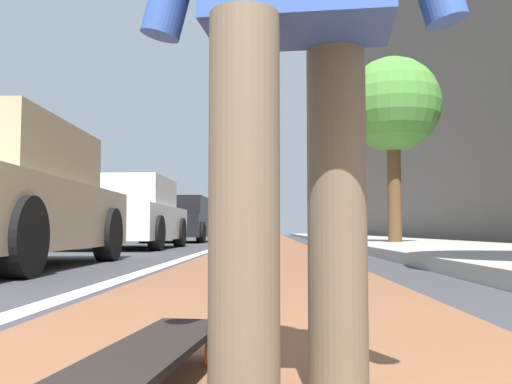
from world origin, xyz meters
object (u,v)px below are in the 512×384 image
object	(u,v)px
parked_car_mid	(128,215)
traffic_light	(235,173)
parked_car_far	(180,220)
street_tree_mid	(393,106)
skateboard	(150,355)

from	to	relation	value
parked_car_mid	traffic_light	size ratio (longest dim) A/B	0.98
parked_car_far	street_tree_mid	distance (m)	8.63
skateboard	parked_car_mid	xyz separation A→B (m)	(10.50, 2.77, 0.63)
parked_car_mid	parked_car_far	world-z (taller)	parked_car_mid
parked_car_mid	traffic_light	distance (m)	12.69
traffic_light	street_tree_mid	distance (m)	12.63
parked_car_mid	parked_car_far	distance (m)	6.53
parked_car_far	traffic_light	size ratio (longest dim) A/B	0.99
parked_car_far	street_tree_mid	size ratio (longest dim) A/B	0.97
parked_car_mid	traffic_light	world-z (taller)	traffic_light
skateboard	street_tree_mid	size ratio (longest dim) A/B	0.20
skateboard	parked_car_far	world-z (taller)	parked_car_far
parked_car_mid	parked_car_far	bearing A→B (deg)	-0.32
street_tree_mid	parked_car_far	bearing A→B (deg)	43.84
skateboard	traffic_light	size ratio (longest dim) A/B	0.21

